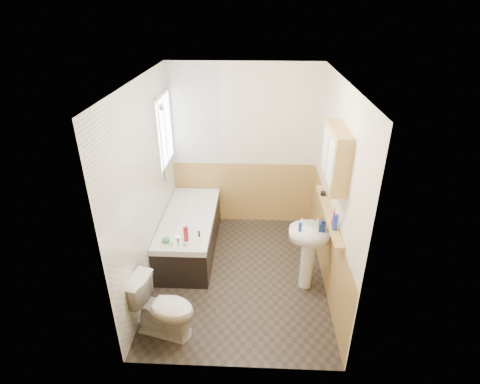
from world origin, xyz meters
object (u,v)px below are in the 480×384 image
object	(u,v)px
toilet	(163,308)
pine_shelf	(328,213)
bathtub	(190,232)
sink	(309,246)
medicine_cabinet	(336,157)

from	to	relation	value
toilet	pine_shelf	distance (m)	2.12
bathtub	toilet	xyz separation A→B (m)	(-0.03, -1.51, 0.04)
bathtub	pine_shelf	xyz separation A→B (m)	(1.77, -0.64, 0.73)
bathtub	sink	xyz separation A→B (m)	(1.57, -0.69, 0.31)
medicine_cabinet	bathtub	bearing A→B (deg)	156.17
toilet	medicine_cabinet	world-z (taller)	medicine_cabinet
bathtub	medicine_cabinet	xyz separation A→B (m)	(1.74, -0.77, 1.49)
pine_shelf	medicine_cabinet	xyz separation A→B (m)	(-0.03, -0.13, 0.75)
bathtub	toilet	bearing A→B (deg)	-91.14
medicine_cabinet	toilet	bearing A→B (deg)	-157.22
sink	pine_shelf	bearing A→B (deg)	28.67
toilet	bathtub	bearing A→B (deg)	12.84
medicine_cabinet	sink	bearing A→B (deg)	156.04
pine_shelf	bathtub	bearing A→B (deg)	160.14
toilet	sink	distance (m)	1.82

